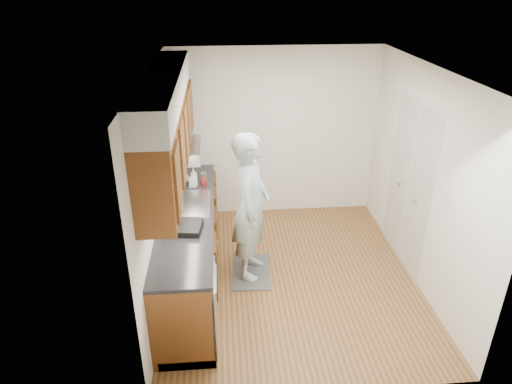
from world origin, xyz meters
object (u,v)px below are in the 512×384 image
(soap_bottle_c, at_px, (184,176))
(soda_can, at_px, (204,182))
(person, at_px, (251,197))
(dish_rack, at_px, (182,227))
(soap_bottle_b, at_px, (193,179))
(steel_can, at_px, (204,178))
(soap_bottle_a, at_px, (194,177))

(soap_bottle_c, xyz_separation_m, soda_can, (0.25, -0.15, -0.02))
(person, distance_m, soda_can, 0.80)
(soda_can, height_order, dish_rack, soda_can)
(soap_bottle_b, bearing_deg, soda_can, -3.03)
(dish_rack, bearing_deg, soda_can, 86.19)
(soda_can, distance_m, steel_can, 0.11)
(steel_can, bearing_deg, soap_bottle_a, -139.36)
(soap_bottle_a, bearing_deg, dish_rack, -94.19)
(soap_bottle_c, bearing_deg, soap_bottle_a, -48.22)
(soap_bottle_b, bearing_deg, soap_bottle_a, 8.71)
(person, bearing_deg, soap_bottle_c, 60.85)
(soda_can, xyz_separation_m, dish_rack, (-0.20, -1.07, -0.03))
(person, bearing_deg, soap_bottle_a, 62.22)
(soap_bottle_a, xyz_separation_m, soap_bottle_b, (-0.01, -0.00, -0.03))
(person, distance_m, dish_rack, 0.91)
(person, height_order, soda_can, person)
(soap_bottle_b, relative_size, dish_rack, 0.51)
(soap_bottle_b, height_order, steel_can, soap_bottle_b)
(person, relative_size, soap_bottle_c, 13.40)
(soap_bottle_b, bearing_deg, soap_bottle_c, 129.34)
(soap_bottle_a, relative_size, soda_can, 2.15)
(soap_bottle_a, bearing_deg, soda_can, -3.91)
(soap_bottle_c, bearing_deg, dish_rack, -87.73)
(soap_bottle_a, height_order, dish_rack, soap_bottle_a)
(soda_can, bearing_deg, soap_bottle_c, 149.02)
(person, xyz_separation_m, soap_bottle_c, (-0.81, 0.72, -0.02))
(soap_bottle_a, xyz_separation_m, dish_rack, (-0.08, -1.08, -0.10))
(steel_can, bearing_deg, dish_rack, -99.61)
(person, bearing_deg, soda_can, 56.84)
(person, bearing_deg, soap_bottle_b, 62.68)
(person, relative_size, soap_bottle_a, 8.05)
(person, relative_size, dish_rack, 5.19)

